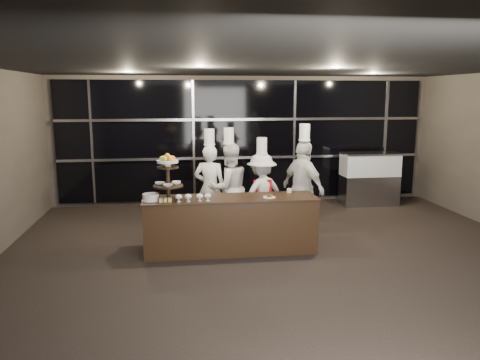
{
  "coord_description": "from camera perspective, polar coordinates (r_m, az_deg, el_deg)",
  "views": [
    {
      "loc": [
        -1.59,
        -6.0,
        2.59
      ],
      "look_at": [
        -0.54,
        1.71,
        1.15
      ],
      "focal_mm": 35.0,
      "sensor_mm": 36.0,
      "label": 1
    }
  ],
  "objects": [
    {
      "name": "pastry_squares",
      "position": [
        7.43,
        -9.08,
        -2.41
      ],
      "size": [
        0.2,
        0.13,
        0.05
      ],
      "color": "#DEB96C",
      "rests_on": "buffet_counter"
    },
    {
      "name": "display_stand",
      "position": [
        7.52,
        -8.79,
        0.78
      ],
      "size": [
        0.48,
        0.48,
        0.74
      ],
      "color": "black",
      "rests_on": "buffet_counter"
    },
    {
      "name": "room",
      "position": [
        6.3,
        7.0,
        0.45
      ],
      "size": [
        10.0,
        10.0,
        10.0
      ],
      "color": "black",
      "rests_on": "ground"
    },
    {
      "name": "chef_d",
      "position": [
        8.64,
        7.72,
        -0.92
      ],
      "size": [
        0.85,
        1.12,
        2.06
      ],
      "color": "silver",
      "rests_on": "ground"
    },
    {
      "name": "chef_b",
      "position": [
        8.82,
        -1.34,
        -0.88
      ],
      "size": [
        0.97,
        0.85,
        1.98
      ],
      "color": "white",
      "rests_on": "ground"
    },
    {
      "name": "buffet_counter",
      "position": [
        7.76,
        -1.17,
        -5.41
      ],
      "size": [
        2.84,
        0.74,
        0.92
      ],
      "color": "black",
      "rests_on": "ground"
    },
    {
      "name": "chef_a",
      "position": [
        8.82,
        -3.68,
        -0.87
      ],
      "size": [
        0.69,
        0.55,
        1.96
      ],
      "color": "silver",
      "rests_on": "ground"
    },
    {
      "name": "display_case",
      "position": [
        11.39,
        15.51,
        0.47
      ],
      "size": [
        1.32,
        0.58,
        1.24
      ],
      "color": "#A5A5AA",
      "rests_on": "ground"
    },
    {
      "name": "layer_cake",
      "position": [
        7.55,
        -10.84,
        -2.07
      ],
      "size": [
        0.3,
        0.3,
        0.11
      ],
      "color": "white",
      "rests_on": "buffet_counter"
    },
    {
      "name": "compotes",
      "position": [
        7.37,
        -5.68,
        -2.01
      ],
      "size": [
        0.56,
        0.11,
        0.12
      ],
      "color": "silver",
      "rests_on": "buffet_counter"
    },
    {
      "name": "chef_cup",
      "position": [
        8.06,
        6.02,
        -1.28
      ],
      "size": [
        0.08,
        0.08,
        0.07
      ],
      "primitive_type": "cylinder",
      "color": "white",
      "rests_on": "buffet_counter"
    },
    {
      "name": "chef_c",
      "position": [
        8.76,
        2.62,
        -1.57
      ],
      "size": [
        1.11,
        0.92,
        1.8
      ],
      "color": "silver",
      "rests_on": "ground"
    },
    {
      "name": "window_wall",
      "position": [
        11.1,
        0.55,
        4.86
      ],
      "size": [
        8.6,
        0.1,
        2.8
      ],
      "color": "black",
      "rests_on": "ground"
    },
    {
      "name": "small_plate",
      "position": [
        7.64,
        3.59,
        -2.05
      ],
      "size": [
        0.2,
        0.2,
        0.05
      ],
      "color": "white",
      "rests_on": "buffet_counter"
    }
  ]
}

